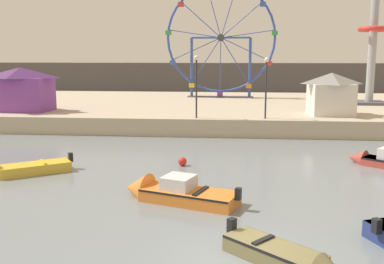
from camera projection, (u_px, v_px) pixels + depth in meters
name	position (u px, v px, depth m)	size (l,w,h in m)	color
ground_plane	(246.00, 259.00, 12.54)	(240.00, 240.00, 0.00)	slate
quay_promenade	(239.00, 109.00, 41.50)	(110.00, 22.58, 1.24)	#B7A88E
distant_town_skyline	(238.00, 79.00, 63.32)	(140.00, 3.00, 4.40)	#564C47
motorboat_olive_wood	(290.00, 259.00, 11.94)	(3.37, 3.15, 1.05)	olive
motorboat_mustard_yellow	(20.00, 170.00, 21.20)	(4.00, 3.28, 1.11)	gold
motorboat_orange_hull	(170.00, 192.00, 17.55)	(4.89, 2.89, 1.43)	orange
ferris_wheel_blue_frame	(221.00, 40.00, 45.63)	(11.26, 1.20, 11.53)	#334CA8
drop_tower_steel_tower	(373.00, 41.00, 39.22)	(2.80, 2.80, 12.45)	#999EA3
carnival_booth_white_ticket	(331.00, 93.00, 32.78)	(3.44, 3.25, 3.05)	silver
carnival_booth_purple_stall	(21.00, 88.00, 34.90)	(4.93, 3.29, 3.37)	purple
promenade_lamp_near	(196.00, 78.00, 30.87)	(0.32, 0.32, 4.30)	#2D2D33
promenade_lamp_far	(266.00, 79.00, 30.62)	(0.32, 0.32, 4.15)	#2D2D33
mooring_buoy_orange	(182.00, 161.00, 22.96)	(0.44, 0.44, 0.44)	red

